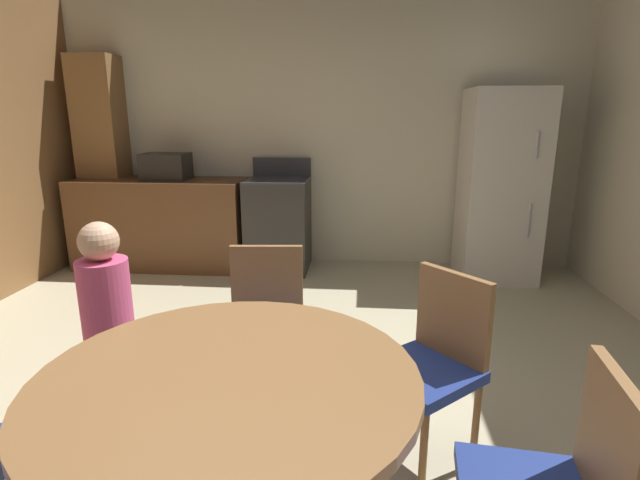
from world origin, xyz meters
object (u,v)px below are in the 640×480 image
oven_range (279,224)px  person_child (110,332)px  refrigerator (500,186)px  chair_north (265,320)px  dining_table (230,419)px  microwave (166,166)px  chair_northeast (434,357)px

oven_range → person_child: 2.78m
refrigerator → chair_north: refrigerator is taller
oven_range → chair_north: (0.35, -2.39, 0.03)m
oven_range → dining_table: 3.40m
refrigerator → microwave: (-3.23, 0.05, 0.15)m
refrigerator → dining_table: (-1.68, -3.31, -0.28)m
dining_table → chair_north: chair_north is taller
microwave → dining_table: (1.55, -3.36, -0.43)m
refrigerator → chair_northeast: refrigerator is taller
dining_table → oven_range: bearing=97.3°
chair_northeast → person_child: size_ratio=0.80×
chair_north → oven_range: bearing=-176.7°
person_child → oven_range: bearing=124.0°
dining_table → microwave: bearing=114.8°
oven_range → chair_northeast: oven_range is taller
dining_table → chair_northeast: (0.73, 0.65, -0.10)m
refrigerator → chair_north: 2.95m
microwave → person_child: microwave is taller
microwave → chair_north: (1.47, -2.39, -0.53)m
refrigerator → microwave: bearing=179.1°
person_child → dining_table: bearing=0.0°
microwave → chair_northeast: size_ratio=0.51×
microwave → chair_northeast: (2.28, -2.71, -0.53)m
chair_northeast → oven_range: bearing=-108.7°
refrigerator → person_child: (-2.40, -2.70, -0.30)m
microwave → dining_table: 3.73m
refrigerator → person_child: size_ratio=1.61×
microwave → oven_range: bearing=0.2°
oven_range → chair_north: oven_range is taller
microwave → chair_northeast: 3.58m
oven_range → person_child: oven_range is taller
dining_table → chair_north: bearing=95.0°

